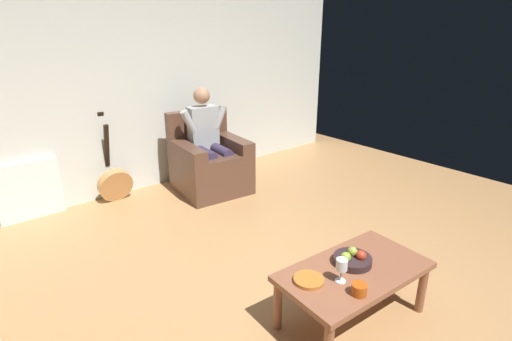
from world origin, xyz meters
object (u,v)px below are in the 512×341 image
object	(u,v)px
decorative_dish	(309,280)
coffee_table	(354,276)
armchair	(209,164)
candle_jar	(359,289)
guitar	(115,182)
fruit_bowl	(353,259)
wine_glass_near	(342,266)
person_seated	(208,138)

from	to	relation	value
decorative_dish	coffee_table	bearing A→B (deg)	162.85
decorative_dish	armchair	bearing A→B (deg)	-109.61
armchair	decorative_dish	xyz separation A→B (m)	(0.89, 2.49, 0.09)
candle_jar	guitar	bearing A→B (deg)	-84.84
guitar	fruit_bowl	world-z (taller)	guitar
fruit_bowl	candle_jar	bearing A→B (deg)	43.80
armchair	wine_glass_near	bearing A→B (deg)	80.66
armchair	decorative_dish	world-z (taller)	armchair
person_seated	coffee_table	size ratio (longest dim) A/B	1.17
wine_glass_near	decorative_dish	xyz separation A→B (m)	(0.16, -0.13, -0.10)
wine_glass_near	fruit_bowl	size ratio (longest dim) A/B	0.62
coffee_table	candle_jar	world-z (taller)	candle_jar
coffee_table	fruit_bowl	size ratio (longest dim) A/B	4.11
armchair	wine_glass_near	distance (m)	2.73
fruit_bowl	candle_jar	distance (m)	0.34
candle_jar	person_seated	bearing A→B (deg)	-105.08
wine_glass_near	candle_jar	world-z (taller)	wine_glass_near
person_seated	coffee_table	distance (m)	2.67
wine_glass_near	armchair	bearing A→B (deg)	-105.55
armchair	wine_glass_near	world-z (taller)	armchair
person_seated	fruit_bowl	world-z (taller)	person_seated
person_seated	decorative_dish	distance (m)	2.65
decorative_dish	candle_jar	distance (m)	0.32
guitar	fruit_bowl	size ratio (longest dim) A/B	3.96
decorative_dish	candle_jar	size ratio (longest dim) A/B	2.05
person_seated	decorative_dish	world-z (taller)	person_seated
armchair	coffee_table	distance (m)	2.65
coffee_table	fruit_bowl	world-z (taller)	fruit_bowl
coffee_table	wine_glass_near	xyz separation A→B (m)	(0.18, 0.02, 0.17)
guitar	armchair	bearing A→B (deg)	157.19
fruit_bowl	candle_jar	world-z (taller)	fruit_bowl
coffee_table	wine_glass_near	bearing A→B (deg)	7.39
guitar	fruit_bowl	xyz separation A→B (m)	(-0.53, 2.98, 0.22)
guitar	decorative_dish	xyz separation A→B (m)	(-0.15, 2.93, 0.19)
armchair	guitar	world-z (taller)	guitar
guitar	candle_jar	bearing A→B (deg)	95.16
coffee_table	guitar	distance (m)	3.07
person_seated	wine_glass_near	xyz separation A→B (m)	(0.73, 2.62, -0.15)
fruit_bowl	decorative_dish	world-z (taller)	fruit_bowl
coffee_table	guitar	bearing A→B (deg)	-80.81
fruit_bowl	candle_jar	size ratio (longest dim) A/B	2.72
person_seated	wine_glass_near	world-z (taller)	person_seated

